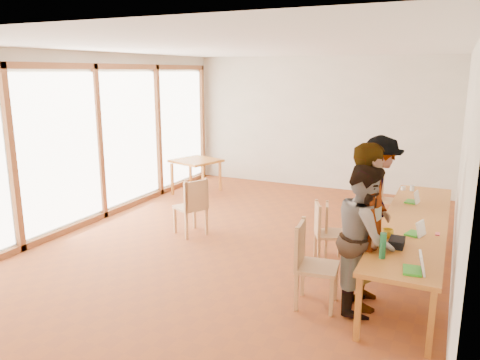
# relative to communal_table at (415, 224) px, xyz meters

# --- Properties ---
(ground) EXTENTS (8.00, 8.00, 0.00)m
(ground) POSITION_rel_communal_table_xyz_m (-2.50, 0.21, -0.70)
(ground) COLOR brown
(ground) RESTS_ON ground
(wall_back) EXTENTS (6.00, 0.10, 3.00)m
(wall_back) POSITION_rel_communal_table_xyz_m (-2.50, 4.21, 0.80)
(wall_back) COLOR beige
(wall_back) RESTS_ON ground
(wall_front) EXTENTS (6.00, 0.10, 3.00)m
(wall_front) POSITION_rel_communal_table_xyz_m (-2.50, -3.79, 0.80)
(wall_front) COLOR beige
(wall_front) RESTS_ON ground
(wall_right) EXTENTS (0.10, 8.00, 3.00)m
(wall_right) POSITION_rel_communal_table_xyz_m (0.50, 0.21, 0.80)
(wall_right) COLOR beige
(wall_right) RESTS_ON ground
(window_wall) EXTENTS (0.10, 8.00, 3.00)m
(window_wall) POSITION_rel_communal_table_xyz_m (-5.46, 0.21, 0.80)
(window_wall) COLOR white
(window_wall) RESTS_ON ground
(ceiling) EXTENTS (6.00, 8.00, 0.04)m
(ceiling) POSITION_rel_communal_table_xyz_m (-2.50, 0.21, 2.32)
(ceiling) COLOR white
(ceiling) RESTS_ON wall_back
(communal_table) EXTENTS (0.80, 4.00, 0.75)m
(communal_table) POSITION_rel_communal_table_xyz_m (0.00, 0.00, 0.00)
(communal_table) COLOR #C8852C
(communal_table) RESTS_ON ground
(side_table) EXTENTS (0.90, 0.90, 0.75)m
(side_table) POSITION_rel_communal_table_xyz_m (-4.80, 2.53, -0.03)
(side_table) COLOR #C8852C
(side_table) RESTS_ON ground
(chair_near) EXTENTS (0.52, 0.52, 0.53)m
(chair_near) POSITION_rel_communal_table_xyz_m (-1.02, -1.41, -0.09)
(chair_near) COLOR tan
(chair_near) RESTS_ON ground
(chair_mid) EXTENTS (0.53, 0.53, 0.46)m
(chair_mid) POSITION_rel_communal_table_xyz_m (-1.19, -0.11, -0.17)
(chair_mid) COLOR tan
(chair_mid) RESTS_ON ground
(chair_far) EXTENTS (0.46, 0.46, 0.43)m
(chair_far) POSITION_rel_communal_table_xyz_m (-1.11, 0.06, -0.20)
(chair_far) COLOR tan
(chair_far) RESTS_ON ground
(chair_empty) EXTENTS (0.39, 0.39, 0.42)m
(chair_empty) POSITION_rel_communal_table_xyz_m (-0.69, 2.24, -0.22)
(chair_empty) COLOR tan
(chair_empty) RESTS_ON ground
(chair_spare) EXTENTS (0.61, 0.61, 0.51)m
(chair_spare) POSITION_rel_communal_table_xyz_m (-3.42, 0.07, -0.11)
(chair_spare) COLOR tan
(chair_spare) RESTS_ON ground
(person_near) EXTENTS (0.58, 0.77, 1.91)m
(person_near) POSITION_rel_communal_table_xyz_m (-0.41, -1.12, 0.25)
(person_near) COLOR gray
(person_near) RESTS_ON ground
(person_mid) EXTENTS (0.78, 0.93, 1.70)m
(person_mid) POSITION_rel_communal_table_xyz_m (-0.44, -1.20, 0.14)
(person_mid) COLOR gray
(person_mid) RESTS_ON ground
(person_far) EXTENTS (0.96, 1.27, 1.75)m
(person_far) POSITION_rel_communal_table_xyz_m (-0.59, 0.74, 0.17)
(person_far) COLOR gray
(person_far) RESTS_ON ground
(laptop_near) EXTENTS (0.23, 0.26, 0.20)m
(laptop_near) POSITION_rel_communal_table_xyz_m (0.16, -1.72, 0.10)
(laptop_near) COLOR green
(laptop_near) RESTS_ON communal_table
(laptop_mid) EXTENTS (0.24, 0.26, 0.18)m
(laptop_mid) POSITION_rel_communal_table_xyz_m (0.07, -0.60, 0.10)
(laptop_mid) COLOR green
(laptop_mid) RESTS_ON communal_table
(laptop_far) EXTENTS (0.22, 0.24, 0.18)m
(laptop_far) POSITION_rel_communal_table_xyz_m (-0.10, 0.89, 0.10)
(laptop_far) COLOR green
(laptop_far) RESTS_ON communal_table
(yellow_mug) EXTENTS (0.18, 0.18, 0.11)m
(yellow_mug) POSITION_rel_communal_table_xyz_m (-0.24, -0.83, 0.10)
(yellow_mug) COLOR gold
(yellow_mug) RESTS_ON communal_table
(green_bottle) EXTENTS (0.07, 0.07, 0.28)m
(green_bottle) POSITION_rel_communal_table_xyz_m (-0.20, -1.50, 0.19)
(green_bottle) COLOR #1E6538
(green_bottle) RESTS_ON communal_table
(clear_glass) EXTENTS (0.07, 0.07, 0.09)m
(clear_glass) POSITION_rel_communal_table_xyz_m (-0.19, 1.63, 0.09)
(clear_glass) COLOR silver
(clear_glass) RESTS_ON communal_table
(condiment_cup) EXTENTS (0.08, 0.08, 0.06)m
(condiment_cup) POSITION_rel_communal_table_xyz_m (-0.33, 1.62, 0.08)
(condiment_cup) COLOR white
(condiment_cup) RESTS_ON communal_table
(pink_phone) EXTENTS (0.05, 0.10, 0.01)m
(pink_phone) POSITION_rel_communal_table_xyz_m (0.29, -0.47, 0.05)
(pink_phone) COLOR #E95065
(pink_phone) RESTS_ON communal_table
(black_pouch) EXTENTS (0.16, 0.26, 0.09)m
(black_pouch) POSITION_rel_communal_table_xyz_m (-0.11, -1.07, 0.09)
(black_pouch) COLOR black
(black_pouch) RESTS_ON communal_table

